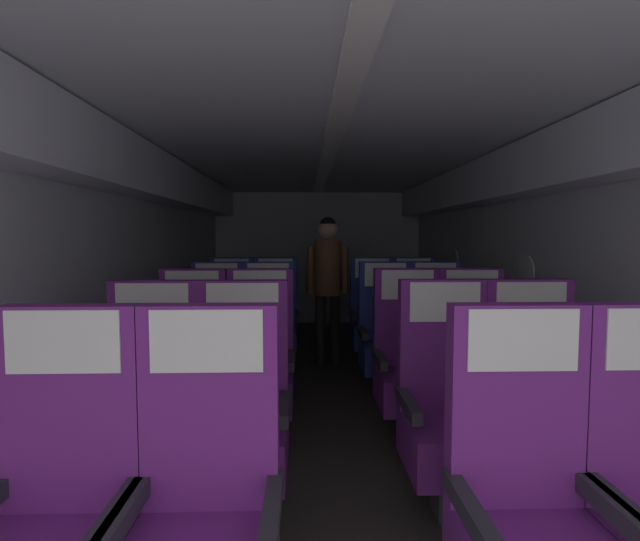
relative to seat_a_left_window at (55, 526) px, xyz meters
name	(u,v)px	position (x,y,z in m)	size (l,w,h in m)	color
ground	(329,406)	(0.95, 2.38, -0.49)	(3.44, 7.87, 0.02)	#3D3833
fuselage_shell	(328,219)	(0.95, 2.64, 1.02)	(3.32, 7.52, 2.09)	silver
seat_a_left_window	(55,526)	(0.00, 0.00, 0.00)	(0.48, 0.48, 1.13)	#38383D
seat_a_left_aisle	(204,524)	(0.45, 0.00, 0.00)	(0.48, 0.48, 1.13)	#38383D
seat_a_right_window	(531,521)	(1.45, -0.02, 0.00)	(0.48, 0.48, 1.13)	#38383D
seat_b_left_window	(149,418)	(0.01, 0.87, 0.00)	(0.48, 0.48, 1.13)	#38383D
seat_b_left_aisle	(241,417)	(0.45, 0.87, 0.00)	(0.48, 0.48, 1.13)	#38383D
seat_b_right_aisle	(536,414)	(1.90, 0.87, 0.00)	(0.48, 0.48, 1.13)	#38383D
seat_b_right_window	(448,414)	(1.46, 0.88, 0.00)	(0.48, 0.48, 1.13)	#38383D
seat_c_left_window	(191,369)	(0.00, 1.74, 0.00)	(0.48, 0.48, 1.13)	#38383D
seat_c_left_aisle	(259,368)	(0.45, 1.74, 0.00)	(0.48, 0.48, 1.13)	#38383D
seat_c_right_aisle	(475,367)	(1.90, 1.74, 0.00)	(0.48, 0.48, 1.13)	#38383D
seat_c_right_window	(409,367)	(1.46, 1.75, 0.00)	(0.48, 0.48, 1.13)	#38383D
seat_d_left_window	(216,340)	(0.00, 2.64, 0.00)	(0.48, 0.48, 1.13)	#38383D
seat_d_left_aisle	(268,340)	(0.44, 2.63, 0.00)	(0.48, 0.48, 1.13)	#38383D
seat_d_right_aisle	(437,339)	(1.89, 2.64, 0.00)	(0.48, 0.48, 1.13)	#38383D
seat_d_right_window	(386,339)	(1.45, 2.63, 0.00)	(0.48, 0.48, 1.13)	#38383D
seat_e_left_window	(231,322)	(0.00, 3.49, 0.00)	(0.48, 0.48, 1.13)	#38383D
seat_e_left_aisle	(275,322)	(0.45, 3.52, 0.00)	(0.48, 0.48, 1.13)	#38383D
seat_e_right_aisle	(415,321)	(1.89, 3.51, 0.00)	(0.48, 0.48, 1.13)	#38383D
seat_e_right_window	(373,321)	(1.45, 3.50, 0.00)	(0.48, 0.48, 1.13)	#38383D
flight_attendant	(328,274)	(1.00, 3.65, 0.48)	(0.43, 0.28, 1.55)	black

